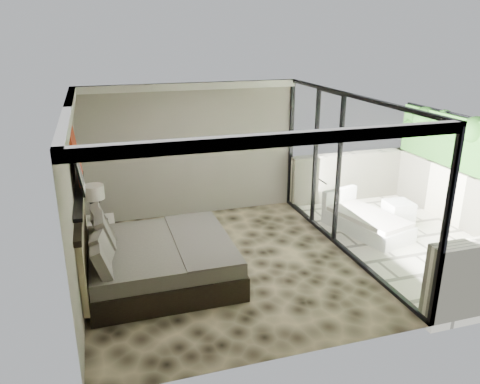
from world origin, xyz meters
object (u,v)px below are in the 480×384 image
object	(u,v)px
ottoman	(398,213)
nightstand	(101,232)
table_lamp	(94,198)
lounger	(365,221)
bed	(155,259)

from	to	relation	value
ottoman	nightstand	bearing A→B (deg)	172.03
table_lamp	ottoman	bearing A→B (deg)	-7.48
lounger	table_lamp	bearing A→B (deg)	155.64
table_lamp	bed	bearing A→B (deg)	-61.18
lounger	nightstand	bearing A→B (deg)	155.06
table_lamp	lounger	bearing A→B (deg)	-9.36
bed	table_lamp	world-z (taller)	bed
bed	table_lamp	bearing A→B (deg)	118.82
nightstand	table_lamp	xyz separation A→B (m)	(-0.05, -0.04, 0.69)
table_lamp	ottoman	world-z (taller)	table_lamp
bed	table_lamp	distance (m)	1.83
nightstand	ottoman	distance (m)	5.88
nightstand	table_lamp	world-z (taller)	table_lamp
ottoman	lounger	bearing A→B (deg)	-175.37
lounger	ottoman	bearing A→B (deg)	-10.37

